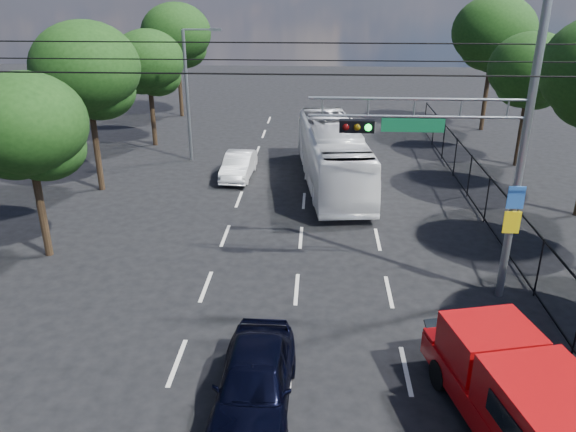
# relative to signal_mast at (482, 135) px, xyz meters

# --- Properties ---
(lane_markings) EXTENTS (6.12, 38.00, 0.01)m
(lane_markings) POSITION_rel_signal_mast_xyz_m (-5.28, 6.01, -5.24)
(lane_markings) COLOR beige
(lane_markings) RESTS_ON ground
(signal_mast) EXTENTS (6.43, 0.39, 9.50)m
(signal_mast) POSITION_rel_signal_mast_xyz_m (0.00, 0.00, 0.00)
(signal_mast) COLOR slate
(signal_mast) RESTS_ON ground
(streetlight_left) EXTENTS (2.09, 0.22, 7.08)m
(streetlight_left) POSITION_rel_signal_mast_xyz_m (-11.62, 14.01, -1.30)
(streetlight_left) COLOR slate
(streetlight_left) RESTS_ON ground
(utility_wires) EXTENTS (22.00, 5.04, 0.74)m
(utility_wires) POSITION_rel_signal_mast_xyz_m (-5.28, 0.84, 1.99)
(utility_wires) COLOR black
(utility_wires) RESTS_ON ground
(fence_right) EXTENTS (0.06, 34.03, 2.00)m
(fence_right) POSITION_rel_signal_mast_xyz_m (2.32, 4.18, -4.21)
(fence_right) COLOR black
(fence_right) RESTS_ON ground
(tree_right_d) EXTENTS (4.32, 4.32, 7.02)m
(tree_right_d) POSITION_rel_signal_mast_xyz_m (6.13, 14.03, -0.39)
(tree_right_d) COLOR black
(tree_right_d) RESTS_ON ground
(tree_right_e) EXTENTS (5.28, 5.28, 8.58)m
(tree_right_e) POSITION_rel_signal_mast_xyz_m (6.33, 22.03, 0.69)
(tree_right_e) COLOR black
(tree_right_e) RESTS_ON ground
(tree_left_b) EXTENTS (4.08, 4.08, 6.63)m
(tree_left_b) POSITION_rel_signal_mast_xyz_m (-14.47, 2.03, -0.66)
(tree_left_b) COLOR black
(tree_left_b) RESTS_ON ground
(tree_left_c) EXTENTS (4.80, 4.80, 7.80)m
(tree_left_c) POSITION_rel_signal_mast_xyz_m (-15.07, 9.03, 0.15)
(tree_left_c) COLOR black
(tree_left_c) RESTS_ON ground
(tree_left_d) EXTENTS (4.20, 4.20, 6.83)m
(tree_left_d) POSITION_rel_signal_mast_xyz_m (-14.67, 17.03, -0.52)
(tree_left_d) COLOR black
(tree_left_d) RESTS_ON ground
(tree_left_e) EXTENTS (4.92, 4.92, 7.99)m
(tree_left_e) POSITION_rel_signal_mast_xyz_m (-14.87, 25.03, 0.29)
(tree_left_e) COLOR black
(tree_left_e) RESTS_ON ground
(red_pickup) EXTENTS (3.21, 5.92, 2.10)m
(red_pickup) POSITION_rel_signal_mast_xyz_m (-0.26, -6.11, -4.12)
(red_pickup) COLOR black
(red_pickup) RESTS_ON ground
(navy_hatchback) EXTENTS (1.84, 4.42, 1.50)m
(navy_hatchback) POSITION_rel_signal_mast_xyz_m (-6.03, -5.55, -4.49)
(navy_hatchback) COLOR black
(navy_hatchback) RESTS_ON ground
(white_bus) EXTENTS (3.71, 10.85, 2.96)m
(white_bus) POSITION_rel_signal_mast_xyz_m (-3.97, 10.35, -3.76)
(white_bus) COLOR white
(white_bus) RESTS_ON ground
(white_van) EXTENTS (1.53, 3.90, 1.26)m
(white_van) POSITION_rel_signal_mast_xyz_m (-8.72, 11.18, -4.61)
(white_van) COLOR white
(white_van) RESTS_ON ground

